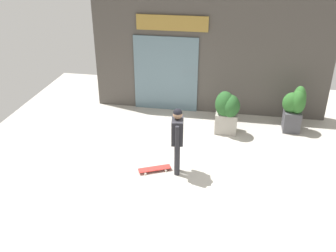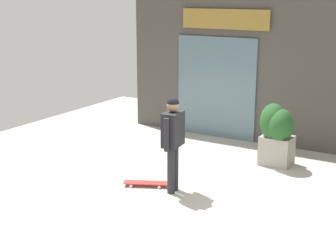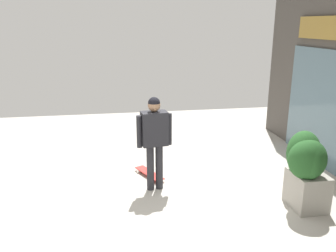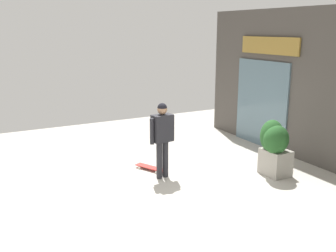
{
  "view_description": "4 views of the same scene",
  "coord_description": "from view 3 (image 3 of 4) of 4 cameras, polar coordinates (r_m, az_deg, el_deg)",
  "views": [
    {
      "loc": [
        0.78,
        -7.75,
        5.15
      ],
      "look_at": [
        -0.65,
        0.07,
        1.07
      ],
      "focal_mm": 40.97,
      "sensor_mm": 36.0,
      "label": 1
    },
    {
      "loc": [
        3.86,
        -7.37,
        3.38
      ],
      "look_at": [
        -0.65,
        0.07,
        1.07
      ],
      "focal_mm": 54.95,
      "sensor_mm": 36.0,
      "label": 2
    },
    {
      "loc": [
        5.25,
        -0.92,
        2.83
      ],
      "look_at": [
        -0.65,
        0.07,
        1.07
      ],
      "focal_mm": 37.34,
      "sensor_mm": 36.0,
      "label": 3
    },
    {
      "loc": [
        6.76,
        -3.86,
        3.19
      ],
      "look_at": [
        -0.65,
        0.07,
        1.07
      ],
      "focal_mm": 41.51,
      "sensor_mm": 36.0,
      "label": 4
    }
  ],
  "objects": [
    {
      "name": "skateboarder",
      "position": [
        5.95,
        -2.23,
        -1.35
      ],
      "size": [
        0.31,
        0.61,
        1.66
      ],
      "rotation": [
        0.0,
        0.0,
        -3.02
      ],
      "color": "#28282D",
      "rests_on": "ground_plane"
    },
    {
      "name": "ground_plane",
      "position": [
        6.03,
        0.41,
        -11.61
      ],
      "size": [
        12.0,
        12.0,
        0.0
      ],
      "primitive_type": "plane",
      "color": "#B2ADA3"
    },
    {
      "name": "skateboard",
      "position": [
        6.79,
        -3.07,
        -7.71
      ],
      "size": [
        0.79,
        0.51,
        0.08
      ],
      "rotation": [
        0.0,
        0.0,
        -2.69
      ],
      "color": "red",
      "rests_on": "ground_plane"
    },
    {
      "name": "planter_box_left",
      "position": [
        5.83,
        21.65,
        -6.1
      ],
      "size": [
        0.68,
        0.65,
        1.26
      ],
      "color": "gray",
      "rests_on": "ground_plane"
    }
  ]
}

